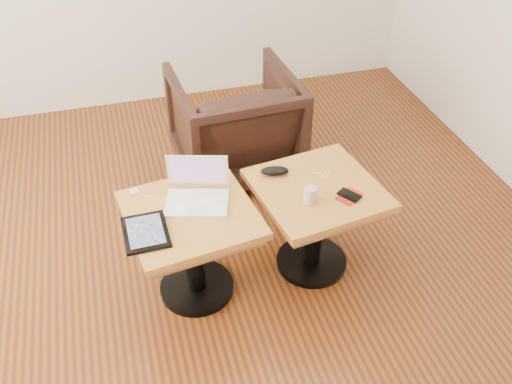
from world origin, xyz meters
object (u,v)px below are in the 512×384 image
object	(u,v)px
side_table_left	(192,233)
side_table_right	(316,207)
armchair	(235,123)
laptop	(197,192)
striped_cup	(310,195)

from	to	relation	value
side_table_left	side_table_right	xyz separation A→B (m)	(0.66, 0.02, 0.00)
armchair	laptop	bearing A→B (deg)	62.54
side_table_left	striped_cup	bearing A→B (deg)	-16.19
laptop	armchair	xyz separation A→B (m)	(0.43, 0.96, -0.24)
side_table_left	striped_cup	distance (m)	0.61
side_table_right	armchair	distance (m)	1.04
side_table_right	striped_cup	xyz separation A→B (m)	(-0.08, -0.10, 0.18)
side_table_left	laptop	world-z (taller)	laptop
side_table_right	striped_cup	distance (m)	0.22
striped_cup	armchair	xyz separation A→B (m)	(-0.10, 1.12, -0.24)
side_table_left	side_table_right	size ratio (longest dim) A/B	0.99
laptop	armchair	bearing A→B (deg)	82.34
striped_cup	armchair	size ratio (longest dim) A/B	0.11
side_table_left	striped_cup	world-z (taller)	striped_cup
side_table_right	armchair	xyz separation A→B (m)	(-0.18, 1.02, -0.06)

